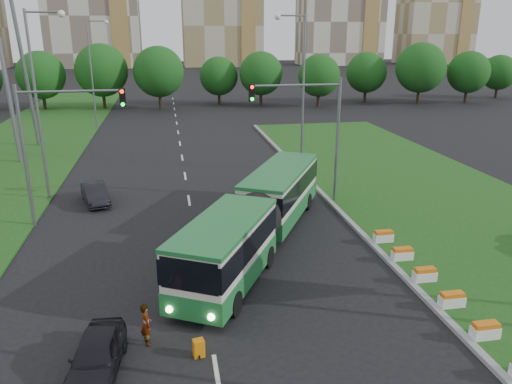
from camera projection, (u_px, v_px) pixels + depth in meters
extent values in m
plane|color=black|center=(270.00, 281.00, 22.34)|extent=(360.00, 360.00, 0.00)
cube|color=#184F16|center=(443.00, 205.00, 32.00)|extent=(14.00, 60.00, 0.15)
cube|color=gray|center=(339.00, 211.00, 30.82)|extent=(0.30, 60.00, 0.18)
cube|color=#184F16|center=(5.00, 162.00, 42.72)|extent=(12.00, 110.00, 0.10)
cylinder|color=slate|center=(337.00, 142.00, 31.56)|extent=(0.20, 0.20, 8.00)
cylinder|color=slate|center=(297.00, 85.00, 30.00)|extent=(5.50, 0.14, 0.14)
cube|color=black|center=(252.00, 93.00, 29.66)|extent=(0.32, 0.32, 1.00)
cylinder|color=slate|center=(25.00, 158.00, 27.53)|extent=(0.20, 0.20, 8.00)
cylinder|color=slate|center=(70.00, 91.00, 26.89)|extent=(5.50, 0.14, 0.14)
cube|color=black|center=(123.00, 98.00, 27.47)|extent=(0.32, 0.32, 1.00)
cube|color=#BFB59A|center=(437.00, 4.00, 171.92)|extent=(24.00, 14.00, 40.00)
cube|color=beige|center=(271.00, 252.00, 21.10)|extent=(2.50, 6.90, 2.70)
cube|color=beige|center=(240.00, 190.00, 29.40)|extent=(2.50, 8.40, 2.70)
cylinder|color=black|center=(255.00, 220.00, 24.91)|extent=(2.50, 1.25, 2.50)
cube|color=#1F6E33|center=(271.00, 272.00, 21.38)|extent=(2.58, 6.95, 0.95)
cube|color=#1F6E33|center=(241.00, 205.00, 29.67)|extent=(2.58, 8.45, 0.95)
cube|color=black|center=(271.00, 243.00, 20.97)|extent=(2.58, 6.95, 1.05)
cube|color=black|center=(240.00, 183.00, 29.26)|extent=(2.58, 8.45, 1.05)
imported|color=black|center=(97.00, 356.00, 16.16)|extent=(1.87, 3.92, 1.29)
imported|color=black|center=(95.00, 194.00, 32.36)|extent=(2.38, 4.12, 1.28)
imported|color=gray|center=(146.00, 324.00, 17.65)|extent=(0.51, 0.65, 1.58)
cube|color=orange|center=(199.00, 348.00, 17.09)|extent=(0.37, 0.32, 0.64)
cylinder|color=black|center=(199.00, 357.00, 17.01)|extent=(0.04, 0.15, 0.15)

